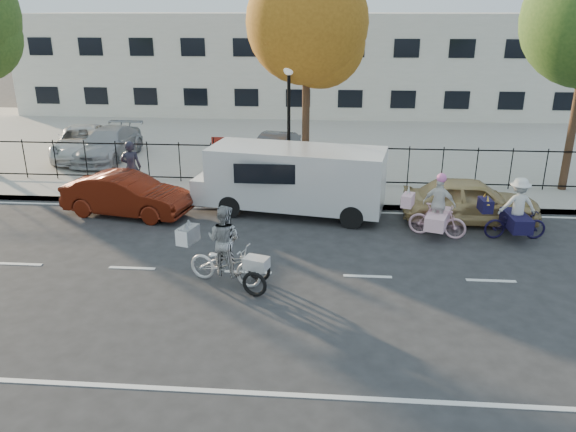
# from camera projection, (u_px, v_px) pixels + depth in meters

# --- Properties ---
(ground) EXTENTS (120.00, 120.00, 0.00)m
(ground) POSITION_uv_depth(u_px,v_px,m) (248.00, 272.00, 14.15)
(ground) COLOR #333334
(road_markings) EXTENTS (60.00, 9.52, 0.01)m
(road_markings) POSITION_uv_depth(u_px,v_px,m) (248.00, 272.00, 14.15)
(road_markings) COLOR silver
(road_markings) RESTS_ON ground
(curb) EXTENTS (60.00, 0.10, 0.15)m
(curb) POSITION_uv_depth(u_px,v_px,m) (270.00, 204.00, 18.85)
(curb) COLOR #A8A399
(curb) RESTS_ON ground
(sidewalk) EXTENTS (60.00, 2.20, 0.15)m
(sidewalk) POSITION_uv_depth(u_px,v_px,m) (273.00, 195.00, 19.83)
(sidewalk) COLOR #A8A399
(sidewalk) RESTS_ON ground
(parking_lot) EXTENTS (60.00, 15.60, 0.15)m
(parking_lot) POSITION_uv_depth(u_px,v_px,m) (292.00, 140.00, 28.15)
(parking_lot) COLOR #A8A399
(parking_lot) RESTS_ON ground
(iron_fence) EXTENTS (58.00, 0.06, 1.50)m
(iron_fence) POSITION_uv_depth(u_px,v_px,m) (276.00, 164.00, 20.57)
(iron_fence) COLOR black
(iron_fence) RESTS_ON sidewalk
(building) EXTENTS (34.00, 10.00, 6.00)m
(building) POSITION_uv_depth(u_px,v_px,m) (303.00, 62.00, 36.48)
(building) COLOR silver
(building) RESTS_ON ground
(lamppost) EXTENTS (0.36, 0.36, 4.33)m
(lamppost) POSITION_uv_depth(u_px,v_px,m) (289.00, 105.00, 19.39)
(lamppost) COLOR black
(lamppost) RESTS_ON sidewalk
(street_sign) EXTENTS (0.85, 0.06, 1.80)m
(street_sign) POSITION_uv_depth(u_px,v_px,m) (224.00, 152.00, 20.15)
(street_sign) COLOR black
(street_sign) RESTS_ON sidewalk
(zebra_trike) EXTENTS (2.31, 1.40, 1.98)m
(zebra_trike) POSITION_uv_depth(u_px,v_px,m) (225.00, 254.00, 13.36)
(zebra_trike) COLOR silver
(zebra_trike) RESTS_ON ground
(unicorn_bike) EXTENTS (1.94, 1.40, 1.91)m
(unicorn_bike) POSITION_uv_depth(u_px,v_px,m) (437.00, 213.00, 16.15)
(unicorn_bike) COLOR #EBB3C5
(unicorn_bike) RESTS_ON ground
(bull_bike) EXTENTS (1.97, 1.35, 1.83)m
(bull_bike) POSITION_uv_depth(u_px,v_px,m) (515.00, 215.00, 15.99)
(bull_bike) COLOR black
(bull_bike) RESTS_ON ground
(white_van) EXTENTS (6.32, 2.95, 2.14)m
(white_van) POSITION_uv_depth(u_px,v_px,m) (293.00, 178.00, 17.89)
(white_van) COLOR white
(white_van) RESTS_ON ground
(red_sedan) EXTENTS (4.26, 2.17, 1.34)m
(red_sedan) POSITION_uv_depth(u_px,v_px,m) (127.00, 195.00, 17.89)
(red_sedan) COLOR #521509
(red_sedan) RESTS_ON ground
(gold_sedan) EXTENTS (4.13, 1.68, 1.41)m
(gold_sedan) POSITION_uv_depth(u_px,v_px,m) (470.00, 201.00, 17.26)
(gold_sedan) COLOR tan
(gold_sedan) RESTS_ON ground
(pedestrian) EXTENTS (0.76, 0.57, 1.88)m
(pedestrian) POSITION_uv_depth(u_px,v_px,m) (131.00, 167.00, 19.41)
(pedestrian) COLOR black
(pedestrian) RESTS_ON sidewalk
(lot_car_a) EXTENTS (2.00, 4.60, 1.32)m
(lot_car_a) POSITION_uv_depth(u_px,v_px,m) (108.00, 144.00, 23.99)
(lot_car_a) COLOR #9FA2A6
(lot_car_a) RESTS_ON parking_lot
(lot_car_b) EXTENTS (3.34, 5.14, 1.31)m
(lot_car_b) POSITION_uv_depth(u_px,v_px,m) (83.00, 142.00, 24.35)
(lot_car_b) COLOR silver
(lot_car_b) RESTS_ON parking_lot
(lot_car_c) EXTENTS (2.11, 3.82, 1.19)m
(lot_car_c) POSITION_uv_depth(u_px,v_px,m) (274.00, 148.00, 23.54)
(lot_car_c) COLOR #47494F
(lot_car_c) RESTS_ON parking_lot
(tree_mid) EXTENTS (4.35, 4.35, 7.97)m
(tree_mid) POSITION_uv_depth(u_px,v_px,m) (311.00, 29.00, 19.81)
(tree_mid) COLOR #442D1D
(tree_mid) RESTS_ON ground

